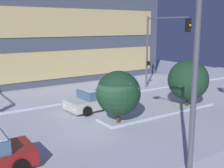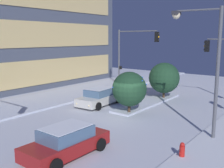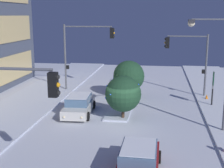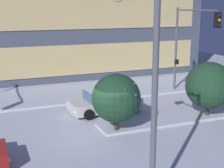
{
  "view_description": "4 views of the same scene",
  "coord_description": "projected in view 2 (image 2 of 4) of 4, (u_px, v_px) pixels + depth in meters",
  "views": [
    {
      "loc": [
        -8.36,
        -13.27,
        5.76
      ],
      "look_at": [
        1.43,
        1.25,
        2.21
      ],
      "focal_mm": 46.23,
      "sensor_mm": 36.0,
      "label": 1
    },
    {
      "loc": [
        -15.53,
        -11.02,
        5.72
      ],
      "look_at": [
        0.5,
        1.24,
        2.25
      ],
      "focal_mm": 43.22,
      "sensor_mm": 36.0,
      "label": 2
    },
    {
      "loc": [
        -20.46,
        -2.48,
        7.47
      ],
      "look_at": [
        1.34,
        0.87,
        2.55
      ],
      "focal_mm": 49.72,
      "sensor_mm": 36.0,
      "label": 3
    },
    {
      "loc": [
        -5.51,
        -15.52,
        6.61
      ],
      "look_at": [
        1.18,
        0.94,
        2.47
      ],
      "focal_mm": 53.1,
      "sensor_mm": 36.0,
      "label": 4
    }
  ],
  "objects": [
    {
      "name": "car_far",
      "position": [
        100.0,
        97.0,
        23.08
      ],
      "size": [
        4.76,
        2.3,
        1.49
      ],
      "rotation": [
        0.0,
        0.0,
        3.21
      ],
      "color": "silver",
      "rests_on": "ground"
    },
    {
      "name": "decorated_tree_left_of_median",
      "position": [
        129.0,
        89.0,
        20.22
      ],
      "size": [
        2.62,
        2.62,
        3.23
      ],
      "color": "#473323",
      "rests_on": "ground"
    },
    {
      "name": "curb_strip_far",
      "position": [
        46.0,
        100.0,
        24.82
      ],
      "size": [
        52.0,
        5.2,
        0.14
      ],
      "primitive_type": "cube",
      "color": "silver",
      "rests_on": "ground"
    },
    {
      "name": "car_near",
      "position": [
        66.0,
        142.0,
        13.14
      ],
      "size": [
        4.6,
        2.13,
        1.49
      ],
      "rotation": [
        0.0,
        0.0,
        -0.02
      ],
      "color": "maroon",
      "rests_on": "ground"
    },
    {
      "name": "ground",
      "position": [
        121.0,
        117.0,
        19.73
      ],
      "size": [
        52.0,
        52.0,
        0.0
      ],
      "primitive_type": "plane",
      "color": "silver"
    },
    {
      "name": "decorated_tree_median",
      "position": [
        164.0,
        78.0,
        25.15
      ],
      "size": [
        2.86,
        2.9,
        3.44
      ],
      "color": "#473323",
      "rests_on": "ground"
    },
    {
      "name": "median_strip",
      "position": [
        148.0,
        102.0,
        23.8
      ],
      "size": [
        9.0,
        1.8,
        0.14
      ],
      "primitive_type": "cube",
      "color": "silver",
      "rests_on": "ground"
    },
    {
      "name": "street_lamp_arched",
      "position": [
        204.0,
        54.0,
        14.85
      ],
      "size": [
        0.62,
        2.73,
        7.36
      ],
      "rotation": [
        0.0,
        0.0,
        1.67
      ],
      "color": "#565960",
      "rests_on": "ground"
    },
    {
      "name": "fire_hydrant",
      "position": [
        182.0,
        151.0,
        12.81
      ],
      "size": [
        0.48,
        0.26,
        0.83
      ],
      "color": "red",
      "rests_on": "ground"
    },
    {
      "name": "traffic_light_corner_far_right",
      "position": [
        133.0,
        49.0,
        28.89
      ],
      "size": [
        0.32,
        5.05,
        6.59
      ],
      "rotation": [
        0.0,
        0.0,
        -1.57
      ],
      "color": "#565960",
      "rests_on": "ground"
    }
  ]
}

